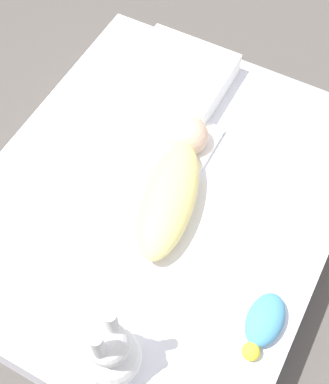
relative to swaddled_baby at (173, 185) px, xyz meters
name	(u,v)px	position (x,y,z in m)	size (l,w,h in m)	color
ground_plane	(161,225)	(0.01, -0.04, -0.29)	(12.00, 12.00, 0.00)	#514C47
bed_mattress	(160,209)	(0.01, -0.04, -0.18)	(1.31, 1.09, 0.23)	white
burp_cloth	(188,145)	(-0.19, -0.05, -0.05)	(0.23, 0.16, 0.02)	white
swaddled_baby	(173,185)	(0.00, 0.00, 0.00)	(0.53, 0.25, 0.13)	#EFDB7F
pillow	(179,75)	(-0.43, -0.20, -0.02)	(0.30, 0.34, 0.09)	white
bunny_plush	(111,353)	(0.54, 0.11, 0.05)	(0.15, 0.15, 0.33)	white
turtle_plush	(264,323)	(0.26, 0.41, -0.03)	(0.20, 0.10, 0.07)	#4C99C6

